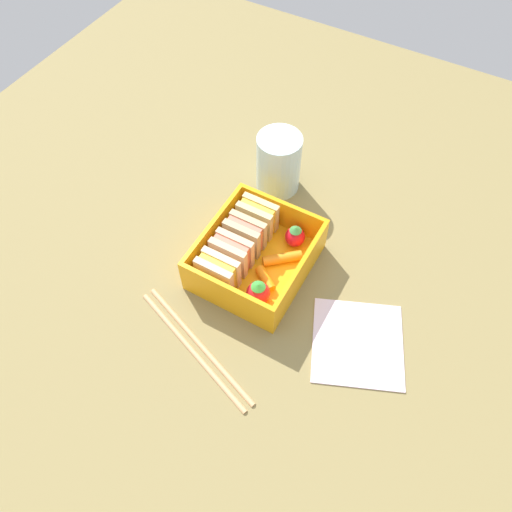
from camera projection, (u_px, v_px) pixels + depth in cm
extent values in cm
cube|color=olive|center=(256.00, 271.00, 71.33)|extent=(120.00, 120.00, 2.00)
cube|color=#F79F11|center=(256.00, 264.00, 70.01)|extent=(16.03, 14.05, 1.20)
cube|color=#F79F11|center=(214.00, 233.00, 69.33)|extent=(16.03, 0.60, 4.89)
cube|color=#F79F11|center=(300.00, 273.00, 65.64)|extent=(16.03, 0.60, 4.89)
cube|color=#F79F11|center=(227.00, 295.00, 63.71)|extent=(0.60, 12.85, 4.89)
cube|color=#F79F11|center=(282.00, 213.00, 71.27)|extent=(0.60, 12.85, 4.89)
cube|color=beige|center=(214.00, 278.00, 65.09)|extent=(0.94, 5.51, 5.08)
cube|color=yellow|center=(218.00, 272.00, 65.55)|extent=(0.94, 5.07, 4.67)
cube|color=beige|center=(222.00, 267.00, 66.01)|extent=(0.94, 5.51, 5.08)
cube|color=#E4B588|center=(228.00, 258.00, 66.84)|extent=(0.94, 5.51, 5.08)
cube|color=#D87259|center=(232.00, 253.00, 67.30)|extent=(0.94, 5.07, 4.67)
cube|color=#E4B588|center=(235.00, 248.00, 67.76)|extent=(0.94, 5.51, 5.08)
cube|color=tan|center=(242.00, 239.00, 68.58)|extent=(0.94, 5.51, 5.08)
cube|color=#D87259|center=(245.00, 235.00, 69.04)|extent=(0.94, 5.07, 4.67)
cube|color=tan|center=(248.00, 230.00, 69.50)|extent=(0.94, 5.51, 5.08)
cube|color=#E0C07C|center=(254.00, 222.00, 70.32)|extent=(0.94, 5.51, 5.08)
cube|color=yellow|center=(257.00, 217.00, 70.79)|extent=(0.94, 5.07, 4.67)
cube|color=#E0C07C|center=(261.00, 212.00, 71.25)|extent=(0.94, 5.51, 5.08)
sphere|color=red|center=(258.00, 293.00, 64.88)|extent=(3.18, 3.18, 3.18)
cone|color=green|center=(258.00, 286.00, 63.32)|extent=(1.91, 1.91, 0.60)
cylinder|color=orange|center=(265.00, 279.00, 67.21)|extent=(3.21, 3.79, 1.32)
cylinder|color=orange|center=(282.00, 258.00, 69.03)|extent=(4.65, 5.03, 1.40)
sphere|color=red|center=(295.00, 237.00, 70.20)|extent=(2.87, 2.87, 2.87)
cone|color=#3A803E|center=(296.00, 229.00, 68.77)|extent=(1.72, 1.72, 0.60)
cylinder|color=tan|center=(191.00, 349.00, 63.09)|extent=(7.71, 20.08, 0.70)
cylinder|color=tan|center=(199.00, 343.00, 63.56)|extent=(7.71, 20.08, 0.70)
cylinder|color=silver|center=(279.00, 163.00, 75.22)|extent=(6.74, 6.74, 9.68)
cube|color=silver|center=(358.00, 343.00, 63.76)|extent=(15.37, 15.19, 0.40)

